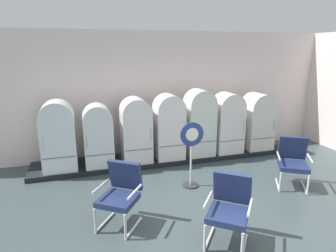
{
  "coord_description": "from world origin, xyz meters",
  "views": [
    {
      "loc": [
        -1.91,
        -3.47,
        2.66
      ],
      "look_at": [
        -0.04,
        2.75,
        0.94
      ],
      "focal_mm": 30.98,
      "sensor_mm": 36.0,
      "label": 1
    }
  ],
  "objects_px": {
    "refrigerator_0": "(58,134)",
    "armchair_center": "(229,206)",
    "refrigerator_2": "(136,128)",
    "refrigerator_3": "(169,125)",
    "refrigerator_5": "(228,121)",
    "armchair_left": "(121,191)",
    "armchair_right": "(293,160)",
    "refrigerator_1": "(98,134)",
    "refrigerator_6": "(257,120)",
    "refrigerator_4": "(200,121)",
    "sign_stand": "(191,156)"
  },
  "relations": [
    {
      "from": "armchair_left",
      "to": "refrigerator_1",
      "type": "bearing_deg",
      "value": 94.47
    },
    {
      "from": "refrigerator_3",
      "to": "refrigerator_6",
      "type": "distance_m",
      "value": 2.43
    },
    {
      "from": "refrigerator_2",
      "to": "armchair_center",
      "type": "distance_m",
      "value": 3.27
    },
    {
      "from": "refrigerator_2",
      "to": "armchair_right",
      "type": "bearing_deg",
      "value": -35.31
    },
    {
      "from": "armchair_left",
      "to": "sign_stand",
      "type": "xyz_separation_m",
      "value": [
        1.5,
        0.88,
        0.1
      ]
    },
    {
      "from": "armchair_center",
      "to": "refrigerator_5",
      "type": "bearing_deg",
      "value": 62.62
    },
    {
      "from": "refrigerator_5",
      "to": "armchair_center",
      "type": "relative_size",
      "value": 1.53
    },
    {
      "from": "refrigerator_0",
      "to": "armchair_left",
      "type": "distance_m",
      "value": 2.53
    },
    {
      "from": "refrigerator_5",
      "to": "armchair_left",
      "type": "bearing_deg",
      "value": -143.04
    },
    {
      "from": "refrigerator_0",
      "to": "armchair_center",
      "type": "relative_size",
      "value": 1.53
    },
    {
      "from": "refrigerator_4",
      "to": "refrigerator_5",
      "type": "xyz_separation_m",
      "value": [
        0.77,
        0.0,
        -0.07
      ]
    },
    {
      "from": "refrigerator_0",
      "to": "refrigerator_3",
      "type": "height_order",
      "value": "refrigerator_3"
    },
    {
      "from": "armchair_left",
      "to": "armchair_center",
      "type": "height_order",
      "value": "same"
    },
    {
      "from": "armchair_right",
      "to": "armchair_left",
      "type": "bearing_deg",
      "value": -174.32
    },
    {
      "from": "refrigerator_0",
      "to": "refrigerator_6",
      "type": "height_order",
      "value": "refrigerator_0"
    },
    {
      "from": "refrigerator_4",
      "to": "armchair_center",
      "type": "relative_size",
      "value": 1.65
    },
    {
      "from": "refrigerator_5",
      "to": "sign_stand",
      "type": "xyz_separation_m",
      "value": [
        -1.52,
        -1.39,
        -0.26
      ]
    },
    {
      "from": "refrigerator_2",
      "to": "refrigerator_3",
      "type": "height_order",
      "value": "refrigerator_3"
    },
    {
      "from": "refrigerator_5",
      "to": "armchair_center",
      "type": "bearing_deg",
      "value": -117.38
    },
    {
      "from": "refrigerator_4",
      "to": "armchair_right",
      "type": "bearing_deg",
      "value": -58.14
    },
    {
      "from": "refrigerator_6",
      "to": "armchair_right",
      "type": "xyz_separation_m",
      "value": [
        -0.45,
        -1.96,
        -0.33
      ]
    },
    {
      "from": "refrigerator_3",
      "to": "refrigerator_5",
      "type": "xyz_separation_m",
      "value": [
        1.55,
        -0.0,
        -0.02
      ]
    },
    {
      "from": "refrigerator_0",
      "to": "armchair_right",
      "type": "height_order",
      "value": "refrigerator_0"
    },
    {
      "from": "armchair_left",
      "to": "armchair_right",
      "type": "relative_size",
      "value": 1.0
    },
    {
      "from": "refrigerator_5",
      "to": "sign_stand",
      "type": "bearing_deg",
      "value": -137.52
    },
    {
      "from": "refrigerator_1",
      "to": "armchair_left",
      "type": "distance_m",
      "value": 2.31
    },
    {
      "from": "refrigerator_5",
      "to": "refrigerator_4",
      "type": "bearing_deg",
      "value": -179.92
    },
    {
      "from": "refrigerator_5",
      "to": "sign_stand",
      "type": "distance_m",
      "value": 2.08
    },
    {
      "from": "refrigerator_5",
      "to": "armchair_right",
      "type": "relative_size",
      "value": 1.53
    },
    {
      "from": "refrigerator_0",
      "to": "armchair_right",
      "type": "bearing_deg",
      "value": -23.61
    },
    {
      "from": "refrigerator_0",
      "to": "refrigerator_2",
      "type": "relative_size",
      "value": 1.01
    },
    {
      "from": "refrigerator_0",
      "to": "refrigerator_6",
      "type": "relative_size",
      "value": 1.04
    },
    {
      "from": "refrigerator_4",
      "to": "sign_stand",
      "type": "relative_size",
      "value": 1.23
    },
    {
      "from": "refrigerator_1",
      "to": "refrigerator_3",
      "type": "xyz_separation_m",
      "value": [
        1.65,
        -0.01,
        0.08
      ]
    },
    {
      "from": "refrigerator_2",
      "to": "refrigerator_4",
      "type": "xyz_separation_m",
      "value": [
        1.57,
        -0.03,
        0.07
      ]
    },
    {
      "from": "armchair_center",
      "to": "armchair_right",
      "type": "bearing_deg",
      "value": 30.47
    },
    {
      "from": "sign_stand",
      "to": "refrigerator_3",
      "type": "bearing_deg",
      "value": 91.35
    },
    {
      "from": "armchair_right",
      "to": "refrigerator_2",
      "type": "bearing_deg",
      "value": 144.69
    },
    {
      "from": "refrigerator_3",
      "to": "refrigerator_5",
      "type": "relative_size",
      "value": 1.02
    },
    {
      "from": "refrigerator_6",
      "to": "armchair_left",
      "type": "distance_m",
      "value": 4.54
    },
    {
      "from": "armchair_center",
      "to": "armchair_left",
      "type": "bearing_deg",
      "value": 148.25
    },
    {
      "from": "refrigerator_0",
      "to": "armchair_center",
      "type": "distance_m",
      "value": 3.98
    },
    {
      "from": "refrigerator_0",
      "to": "refrigerator_5",
      "type": "height_order",
      "value": "same"
    },
    {
      "from": "armchair_center",
      "to": "sign_stand",
      "type": "distance_m",
      "value": 1.75
    },
    {
      "from": "refrigerator_0",
      "to": "sign_stand",
      "type": "distance_m",
      "value": 2.89
    },
    {
      "from": "armchair_center",
      "to": "refrigerator_4",
      "type": "bearing_deg",
      "value": 74.78
    },
    {
      "from": "refrigerator_0",
      "to": "armchair_center",
      "type": "height_order",
      "value": "refrigerator_0"
    },
    {
      "from": "refrigerator_4",
      "to": "armchair_left",
      "type": "relative_size",
      "value": 1.65
    },
    {
      "from": "armchair_right",
      "to": "armchair_center",
      "type": "distance_m",
      "value": 2.38
    },
    {
      "from": "refrigerator_1",
      "to": "refrigerator_0",
      "type": "bearing_deg",
      "value": 179.4
    }
  ]
}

